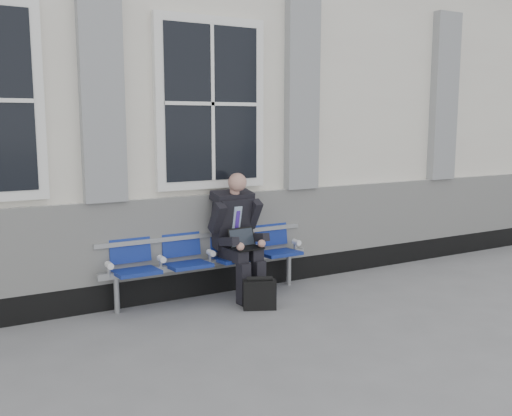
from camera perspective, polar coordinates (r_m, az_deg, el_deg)
ground at (r=5.60m, az=-1.17°, el=-12.82°), size 70.00×70.00×0.00m
station_building at (r=8.43m, az=-12.74°, el=9.61°), size 14.40×4.40×4.49m
bench at (r=6.67m, az=-4.78°, el=-4.35°), size 2.60×0.47×0.91m
businessman at (r=6.64m, az=-1.89°, el=-2.32°), size 0.61×0.82×1.47m
briefcase at (r=6.34m, az=0.36°, el=-8.59°), size 0.39×0.29×0.37m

